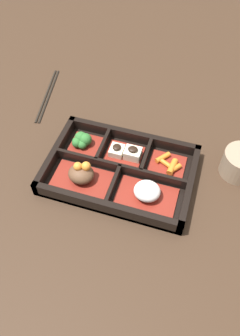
% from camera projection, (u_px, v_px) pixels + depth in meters
% --- Properties ---
extents(ground_plane, '(3.00, 3.00, 0.00)m').
position_uv_depth(ground_plane, '(120.00, 174.00, 0.77)').
color(ground_plane, '#382619').
extents(bento_base, '(0.34, 0.23, 0.01)m').
position_uv_depth(bento_base, '(120.00, 173.00, 0.77)').
color(bento_base, black).
rests_on(bento_base, ground_plane).
extents(bento_rim, '(0.34, 0.23, 0.04)m').
position_uv_depth(bento_rim, '(120.00, 169.00, 0.76)').
color(bento_rim, black).
rests_on(bento_rim, ground_plane).
extents(bowl_rice, '(0.13, 0.08, 0.04)m').
position_uv_depth(bowl_rice, '(147.00, 193.00, 0.71)').
color(bowl_rice, maroon).
rests_on(bowl_rice, bento_base).
extents(bowl_stew, '(0.13, 0.08, 0.06)m').
position_uv_depth(bowl_stew, '(81.00, 175.00, 0.74)').
color(bowl_stew, maroon).
rests_on(bowl_stew, bento_base).
extents(bowl_carrots, '(0.08, 0.08, 0.02)m').
position_uv_depth(bowl_carrots, '(168.00, 165.00, 0.77)').
color(bowl_carrots, maroon).
rests_on(bowl_carrots, bento_base).
extents(bowl_tofu, '(0.09, 0.08, 0.04)m').
position_uv_depth(bowl_tofu, '(125.00, 153.00, 0.78)').
color(bowl_tofu, maroon).
rests_on(bowl_tofu, bento_base).
extents(bowl_greens, '(0.07, 0.08, 0.04)m').
position_uv_depth(bowl_greens, '(82.00, 142.00, 0.80)').
color(bowl_greens, maroon).
rests_on(bowl_greens, bento_base).
extents(tea_cup, '(0.08, 0.08, 0.06)m').
position_uv_depth(tea_cup, '(240.00, 163.00, 0.75)').
color(tea_cup, gray).
rests_on(tea_cup, ground_plane).
extents(chopsticks, '(0.06, 0.23, 0.01)m').
position_uv_depth(chopsticks, '(48.00, 95.00, 0.94)').
color(chopsticks, black).
rests_on(chopsticks, ground_plane).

